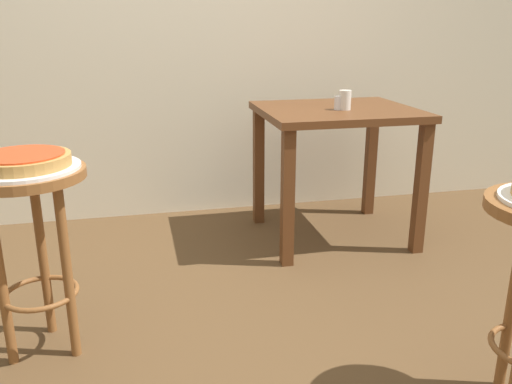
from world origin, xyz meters
TOP-DOWN VIEW (x-y plane):
  - ground_plane at (0.00, 0.00)m, footprint 6.00×6.00m
  - stool_middle at (-0.75, 0.14)m, footprint 0.42×0.42m
  - serving_plate_middle at (-0.75, 0.14)m, footprint 0.39×0.39m
  - pizza_middle at (-0.75, 0.14)m, footprint 0.33×0.33m
  - dining_table at (0.73, 0.98)m, footprint 0.84×0.74m
  - cup_near_edge at (0.75, 0.91)m, footprint 0.07×0.07m
  - condiment_shaker at (0.71, 0.92)m, footprint 0.04×0.04m

SIDE VIEW (x-z plane):
  - ground_plane at x=0.00m, z-range 0.00..0.00m
  - stool_middle at x=-0.75m, z-range 0.18..0.90m
  - dining_table at x=0.73m, z-range 0.25..1.01m
  - serving_plate_middle at x=-0.75m, z-range 0.72..0.73m
  - pizza_middle at x=-0.75m, z-range 0.73..0.78m
  - condiment_shaker at x=0.71m, z-range 0.76..0.83m
  - cup_near_edge at x=0.75m, z-range 0.76..0.86m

